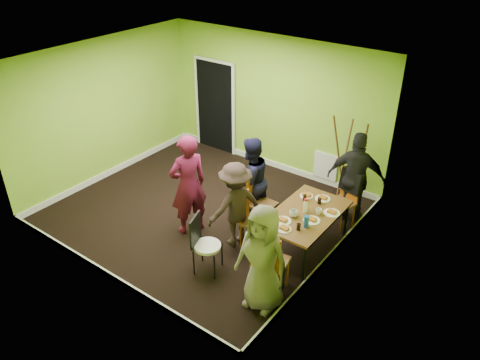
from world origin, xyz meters
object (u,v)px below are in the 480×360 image
(easel, at_px, (348,161))
(person_back_end, at_px, (356,178))
(chair_left_far, at_px, (259,198))
(person_standing, at_px, (188,185))
(thermos, at_px, (306,206))
(chair_left_near, at_px, (250,217))
(person_front_end, at_px, (263,259))
(chair_front_end, at_px, (269,260))
(chair_bentwood, at_px, (203,241))
(dining_table, at_px, (306,216))
(person_left_far, at_px, (250,180))
(chair_back_end, at_px, (349,187))
(blue_bottle, at_px, (306,222))
(orange_bottle, at_px, (306,206))
(person_left_near, at_px, (235,205))

(easel, relative_size, person_back_end, 1.01)
(chair_left_far, distance_m, person_standing, 1.23)
(thermos, relative_size, person_back_end, 0.12)
(chair_left_near, relative_size, person_front_end, 0.58)
(chair_front_end, relative_size, easel, 0.65)
(chair_front_end, bearing_deg, chair_bentwood, 176.21)
(dining_table, height_order, chair_left_far, chair_left_far)
(person_front_end, bearing_deg, person_left_far, 128.26)
(chair_left_far, xyz_separation_m, person_back_end, (1.22, 1.15, 0.28))
(chair_left_far, height_order, person_back_end, person_back_end)
(chair_back_end, relative_size, person_front_end, 0.63)
(dining_table, xyz_separation_m, person_left_far, (-1.25, 0.27, 0.09))
(chair_back_end, bearing_deg, person_front_end, 103.95)
(chair_left_near, bearing_deg, person_left_far, -155.94)
(chair_left_near, height_order, person_back_end, person_back_end)
(chair_left_far, xyz_separation_m, blue_bottle, (1.18, -0.50, 0.29))
(dining_table, bearing_deg, person_standing, -161.41)
(orange_bottle, bearing_deg, chair_left_far, 176.07)
(blue_bottle, xyz_separation_m, orange_bottle, (-0.25, 0.44, -0.06))
(dining_table, bearing_deg, chair_bentwood, -128.56)
(easel, distance_m, person_left_near, 2.43)
(chair_back_end, height_order, person_back_end, person_back_end)
(person_left_near, bearing_deg, person_standing, -55.49)
(chair_left_near, height_order, chair_back_end, chair_back_end)
(easel, relative_size, person_standing, 0.95)
(dining_table, distance_m, blue_bottle, 0.40)
(dining_table, height_order, person_standing, person_standing)
(chair_bentwood, height_order, person_front_end, person_front_end)
(person_back_end, bearing_deg, easel, -67.83)
(orange_bottle, relative_size, person_left_far, 0.05)
(chair_left_far, relative_size, easel, 0.58)
(person_left_far, xyz_separation_m, person_front_end, (1.36, -1.63, 0.02))
(chair_front_end, xyz_separation_m, person_left_far, (-1.32, 1.42, 0.17))
(chair_left_near, bearing_deg, orange_bottle, 108.86)
(orange_bottle, xyz_separation_m, person_front_end, (0.18, -1.47, 0.01))
(person_back_end, bearing_deg, person_left_near, 38.92)
(chair_bentwood, bearing_deg, chair_front_end, 77.79)
(blue_bottle, bearing_deg, chair_front_end, -97.69)
(blue_bottle, distance_m, person_left_near, 1.22)
(chair_left_near, distance_m, person_standing, 1.14)
(chair_left_far, height_order, person_left_near, person_left_near)
(dining_table, distance_m, person_back_end, 1.35)
(orange_bottle, xyz_separation_m, person_standing, (-1.80, -0.74, 0.11))
(chair_left_far, distance_m, easel, 1.86)
(chair_back_end, bearing_deg, chair_bentwood, 79.69)
(chair_front_end, bearing_deg, person_back_end, 76.20)
(chair_bentwood, bearing_deg, chair_left_far, 160.72)
(chair_back_end, bearing_deg, chair_left_near, 71.84)
(chair_front_end, bearing_deg, person_standing, 154.64)
(chair_bentwood, height_order, person_back_end, person_back_end)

